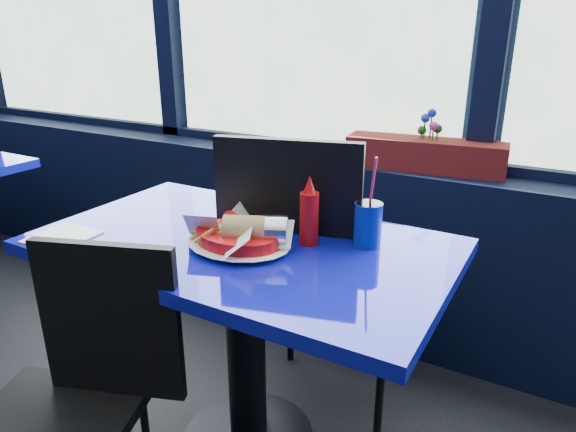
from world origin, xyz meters
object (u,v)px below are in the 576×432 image
object	(u,v)px
chair_near_front	(74,389)
food_basket	(240,236)
near_table	(244,295)
ketchup_bottle	(309,214)
chair_near_back	(315,264)
flower_vase	(427,152)
soda_cup	(368,223)
planter_box	(425,154)

from	to	relation	value
chair_near_front	food_basket	xyz separation A→B (m)	(0.21, 0.44, 0.29)
near_table	ketchup_bottle	size ratio (longest dim) A/B	5.94
near_table	ketchup_bottle	xyz separation A→B (m)	(0.18, 0.07, 0.27)
chair_near_back	flower_vase	size ratio (longest dim) A/B	4.33
ketchup_bottle	food_basket	bearing A→B (deg)	-141.46
flower_vase	food_basket	size ratio (longest dim) A/B	0.86
chair_near_back	soda_cup	distance (m)	0.33
chair_near_back	food_basket	bearing A→B (deg)	58.82
planter_box	food_basket	world-z (taller)	planter_box
planter_box	ketchup_bottle	size ratio (longest dim) A/B	3.02
near_table	chair_near_front	distance (m)	0.53
near_table	chair_near_back	bearing A→B (deg)	65.44
chair_near_front	chair_near_back	xyz separation A→B (m)	(0.29, 0.74, 0.10)
chair_near_back	flower_vase	bearing A→B (deg)	-121.36
soda_cup	chair_near_back	bearing A→B (deg)	153.44
chair_near_front	soda_cup	xyz separation A→B (m)	(0.51, 0.63, 0.33)
chair_near_front	food_basket	size ratio (longest dim) A/B	3.06
chair_near_back	ketchup_bottle	distance (m)	0.31
chair_near_back	food_basket	size ratio (longest dim) A/B	3.71
near_table	ketchup_bottle	world-z (taller)	ketchup_bottle
chair_near_front	flower_vase	world-z (taller)	flower_vase
food_basket	ketchup_bottle	world-z (taller)	ketchup_bottle
food_basket	soda_cup	xyz separation A→B (m)	(0.30, 0.19, 0.03)
planter_box	near_table	bearing A→B (deg)	-115.11
near_table	food_basket	size ratio (longest dim) A/B	4.30
planter_box	ketchup_bottle	xyz separation A→B (m)	(-0.11, -0.79, -0.02)
food_basket	chair_near_front	bearing A→B (deg)	-113.81
soda_cup	chair_near_front	bearing A→B (deg)	-128.67
near_table	flower_vase	distance (m)	0.97
flower_vase	chair_near_front	bearing A→B (deg)	-109.17
chair_near_front	ketchup_bottle	distance (m)	0.75
planter_box	flower_vase	size ratio (longest dim) A/B	2.56
near_table	planter_box	xyz separation A→B (m)	(0.29, 0.86, 0.29)
chair_near_front	ketchup_bottle	xyz separation A→B (m)	(0.36, 0.56, 0.35)
chair_near_front	soda_cup	world-z (taller)	soda_cup
chair_near_front	food_basket	bearing A→B (deg)	44.97
planter_box	flower_vase	distance (m)	0.01
chair_near_back	soda_cup	xyz separation A→B (m)	(0.21, -0.11, 0.22)
chair_near_back	ketchup_bottle	size ratio (longest dim) A/B	5.11
soda_cup	planter_box	bearing A→B (deg)	93.33
chair_near_back	planter_box	xyz separation A→B (m)	(0.17, 0.61, 0.27)
near_table	flower_vase	bearing A→B (deg)	71.25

